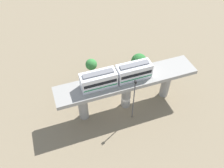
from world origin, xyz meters
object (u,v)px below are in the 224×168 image
train (117,75)px  tree_near_viaduct (91,65)px  parked_car_black (77,90)px  parked_car_red (114,75)px  signal_post (134,99)px  tree_mid_lot (139,61)px

train → tree_near_viaduct: bearing=-168.9°
train → parked_car_black: (-7.06, -6.75, -8.70)m
train → parked_car_red: 12.78m
train → tree_near_viaduct: size_ratio=2.61×
parked_car_red → train: bearing=-9.6°
tree_near_viaduct → signal_post: bearing=17.1°
train → tree_near_viaduct: train is taller
parked_car_red → tree_near_viaduct: tree_near_viaduct is taller
tree_mid_lot → signal_post: 14.07m
parked_car_red → signal_post: 13.32m
tree_near_viaduct → signal_post: 14.96m
parked_car_black → tree_near_viaduct: 6.70m
train → parked_car_red: train is taller
train → tree_mid_lot: size_ratio=2.61×
train → parked_car_red: size_ratio=3.07×
parked_car_red → tree_near_viaduct: (-1.86, -4.98, 3.08)m
parked_car_black → parked_car_red: bearing=98.1°
tree_near_viaduct → tree_mid_lot: bearing=79.5°
parked_car_black → tree_near_viaduct: (-3.72, 4.64, 3.08)m
parked_car_red → parked_car_black: size_ratio=1.03×
train → tree_near_viaduct: 12.34m
train → tree_mid_lot: (-8.72, 8.97, -6.13)m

